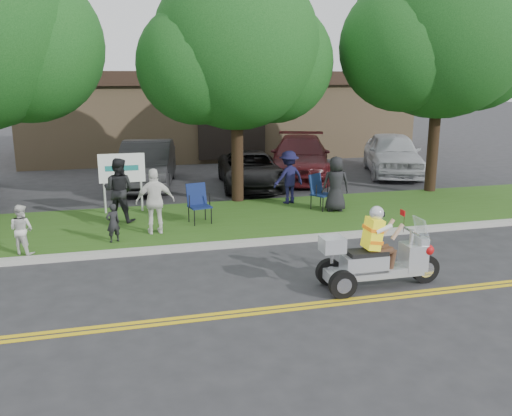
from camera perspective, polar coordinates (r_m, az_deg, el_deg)
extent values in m
plane|color=#28282B|center=(9.88, 4.58, -9.09)|extent=(120.00, 120.00, 0.00)
cube|color=gold|center=(9.38, 5.76, -10.38)|extent=(60.00, 0.10, 0.01)
cube|color=gold|center=(9.52, 5.42, -10.00)|extent=(60.00, 0.10, 0.01)
cube|color=#A8A89E|center=(12.60, 0.03, -3.63)|extent=(60.00, 0.25, 0.12)
cube|color=#2C5316|center=(14.61, -2.11, -1.19)|extent=(60.00, 4.00, 0.10)
cube|color=#9E7F5B|center=(28.10, -4.36, 10.05)|extent=(18.00, 8.00, 4.00)
cube|color=black|center=(24.07, -2.63, 13.49)|extent=(18.00, 0.30, 0.60)
sphere|color=#124214|center=(16.03, -23.06, 15.46)|extent=(4.05, 4.05, 4.05)
cylinder|color=#332114|center=(16.27, -2.00, 7.68)|extent=(0.36, 0.36, 4.20)
sphere|color=#124214|center=(16.19, -2.07, 16.69)|extent=(4.80, 4.80, 4.80)
sphere|color=#124214|center=(16.77, 1.85, 15.06)|extent=(3.60, 3.60, 3.60)
sphere|color=#124214|center=(15.76, -6.30, 14.79)|extent=(3.36, 3.36, 3.36)
cylinder|color=#332114|center=(18.60, 18.31, 8.64)|extent=(0.36, 0.36, 4.76)
sphere|color=#124214|center=(18.60, 19.01, 17.53)|extent=(5.60, 5.60, 5.60)
sphere|color=#124214|center=(19.60, 21.94, 15.57)|extent=(4.20, 4.20, 4.20)
sphere|color=#124214|center=(17.67, 15.28, 16.08)|extent=(3.92, 3.92, 3.92)
cylinder|color=silver|center=(15.54, -15.62, 1.09)|extent=(0.06, 0.06, 1.10)
cylinder|color=silver|center=(15.55, -11.94, 1.31)|extent=(0.06, 0.06, 1.10)
cube|color=white|center=(15.38, -13.95, 4.11)|extent=(1.25, 0.06, 0.80)
cylinder|color=black|center=(10.80, 17.37, -6.13)|extent=(0.54, 0.13, 0.54)
cylinder|color=black|center=(9.74, 9.12, -7.97)|extent=(0.51, 0.14, 0.51)
cylinder|color=black|center=(10.30, 7.71, -6.69)|extent=(0.51, 0.14, 0.51)
cube|color=silver|center=(10.33, 12.62, -6.54)|extent=(1.72, 0.44, 0.16)
cube|color=silver|center=(10.15, 11.30, -5.69)|extent=(0.82, 0.43, 0.32)
cube|color=black|center=(10.10, 11.58, -4.65)|extent=(0.73, 0.39, 0.09)
cube|color=silver|center=(10.58, 16.22, -4.91)|extent=(0.41, 0.44, 0.50)
cube|color=silver|center=(10.49, 17.01, -2.12)|extent=(0.18, 0.42, 0.44)
cube|color=silver|center=(9.77, 8.04, -3.80)|extent=(0.41, 0.39, 0.27)
sphere|color=#B20C0F|center=(10.53, 17.60, -4.17)|extent=(0.20, 0.20, 0.20)
cube|color=yellow|center=(10.04, 12.19, -2.64)|extent=(0.32, 0.37, 0.59)
sphere|color=silver|center=(9.96, 12.59, -0.52)|extent=(0.26, 0.26, 0.26)
cylinder|color=black|center=(13.82, -6.49, -1.04)|extent=(0.03, 0.03, 0.42)
cylinder|color=black|center=(13.98, -4.72, -0.82)|extent=(0.03, 0.03, 0.42)
cylinder|color=black|center=(14.20, -7.09, -0.65)|extent=(0.03, 0.03, 0.42)
cylinder|color=black|center=(14.36, -5.36, -0.44)|extent=(0.03, 0.03, 0.42)
cube|color=#101C4C|center=(14.03, -5.94, 0.14)|extent=(0.62, 0.58, 0.04)
cube|color=#101C4C|center=(14.18, -6.31, 1.47)|extent=(0.55, 0.27, 0.57)
cylinder|color=black|center=(15.26, 7.06, 0.36)|extent=(0.03, 0.03, 0.42)
cylinder|color=black|center=(15.62, 8.05, 0.65)|extent=(0.03, 0.03, 0.42)
cylinder|color=black|center=(15.50, 5.81, 0.61)|extent=(0.03, 0.03, 0.42)
cylinder|color=black|center=(15.86, 6.81, 0.88)|extent=(0.03, 0.03, 0.42)
cube|color=#0F214A|center=(15.51, 6.95, 1.42)|extent=(0.70, 0.68, 0.04)
cube|color=#0F214A|center=(15.58, 6.31, 2.57)|extent=(0.53, 0.41, 0.57)
imported|color=black|center=(14.45, -14.25, 1.83)|extent=(1.00, 0.91, 1.67)
imported|color=white|center=(13.19, -10.57, 0.70)|extent=(0.95, 0.43, 1.59)
imported|color=#141336|center=(16.12, 3.46, 3.26)|extent=(1.14, 0.86, 1.57)
imported|color=black|center=(15.31, 8.39, 2.53)|extent=(0.84, 0.64, 1.55)
imported|color=black|center=(12.78, -14.82, -1.53)|extent=(0.39, 0.33, 0.91)
imported|color=silver|center=(12.56, -23.46, -2.08)|extent=(0.66, 0.62, 1.08)
imported|color=#28282A|center=(19.34, -11.41, 4.52)|extent=(2.48, 5.08, 1.60)
imported|color=black|center=(18.91, -0.53, 4.02)|extent=(2.55, 4.64, 1.23)
imported|color=#471014|center=(20.81, 4.67, 5.34)|extent=(3.89, 5.82, 1.57)
imported|color=#B8BAC0|center=(22.09, 14.19, 5.57)|extent=(3.46, 5.21, 1.65)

